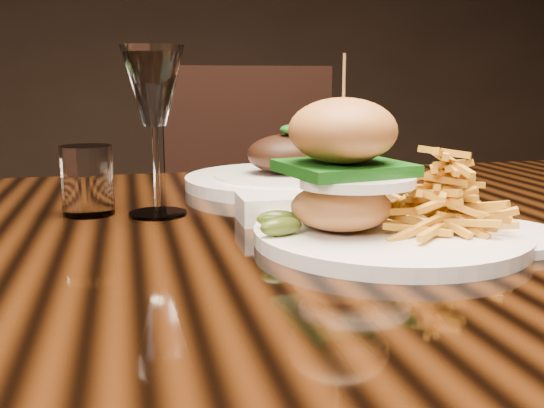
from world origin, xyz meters
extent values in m
cube|color=black|center=(0.00, 0.00, 0.73)|extent=(1.60, 0.90, 0.04)
cylinder|color=white|center=(0.08, -0.10, 0.76)|extent=(0.29, 0.29, 0.01)
ellipsoid|color=#A96336|center=(0.02, -0.09, 0.79)|extent=(0.11, 0.11, 0.05)
ellipsoid|color=silver|center=(0.03, -0.11, 0.82)|extent=(0.12, 0.10, 0.01)
ellipsoid|color=orange|center=(0.06, -0.12, 0.82)|extent=(0.02, 0.02, 0.01)
cube|color=#1C6719|center=(0.02, -0.09, 0.83)|extent=(0.14, 0.13, 0.01)
ellipsoid|color=#9A5B2A|center=(0.02, -0.09, 0.87)|extent=(0.11, 0.11, 0.07)
cylinder|color=#A4834C|center=(0.02, -0.09, 0.90)|extent=(0.00, 0.00, 0.09)
ellipsoid|color=#284211|center=(-0.04, -0.11, 0.77)|extent=(0.05, 0.03, 0.02)
ellipsoid|color=#284211|center=(-0.04, -0.07, 0.77)|extent=(0.05, 0.03, 0.02)
cylinder|color=white|center=(0.18, -0.12, 0.76)|extent=(0.15, 0.15, 0.01)
cube|color=#E9BB4C|center=(0.19, -0.12, 0.77)|extent=(0.03, 0.03, 0.01)
cube|color=silver|center=(0.17, -0.10, 0.76)|extent=(0.09, 0.11, 0.00)
cube|color=white|center=(-0.03, 0.02, 0.77)|extent=(0.07, 0.07, 0.03)
cylinder|color=white|center=(-0.16, 0.09, 0.75)|extent=(0.07, 0.07, 0.00)
cylinder|color=white|center=(-0.16, 0.09, 0.81)|extent=(0.01, 0.01, 0.11)
cone|color=white|center=(-0.16, 0.09, 0.91)|extent=(0.08, 0.08, 0.10)
cylinder|color=white|center=(-0.24, 0.11, 0.79)|extent=(0.06, 0.06, 0.09)
cylinder|color=white|center=(0.05, 0.26, 0.76)|extent=(0.32, 0.32, 0.02)
cylinder|color=white|center=(0.05, 0.26, 0.76)|extent=(0.23, 0.23, 0.02)
ellipsoid|color=black|center=(0.05, 0.26, 0.80)|extent=(0.12, 0.10, 0.06)
ellipsoid|color=#1C6719|center=(0.06, 0.24, 0.84)|extent=(0.05, 0.03, 0.02)
cube|color=black|center=(0.14, 0.80, 0.45)|extent=(0.46, 0.46, 0.06)
cube|color=black|center=(0.14, 1.01, 0.70)|extent=(0.46, 0.05, 0.50)
cylinder|color=black|center=(-0.05, 0.61, 0.23)|extent=(0.04, 0.04, 0.45)
cylinder|color=black|center=(0.33, 0.61, 0.23)|extent=(0.04, 0.04, 0.45)
cylinder|color=black|center=(-0.05, 0.99, 0.23)|extent=(0.04, 0.04, 0.45)
cylinder|color=black|center=(0.33, 0.99, 0.23)|extent=(0.04, 0.04, 0.45)
camera|label=1|loc=(-0.19, -0.71, 0.92)|focal=42.00mm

